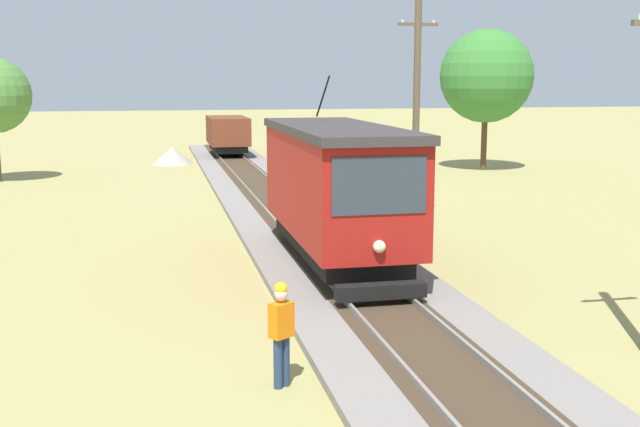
{
  "coord_description": "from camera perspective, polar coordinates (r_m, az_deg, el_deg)",
  "views": [
    {
      "loc": [
        -4.69,
        2.18,
        5.01
      ],
      "look_at": [
        -0.11,
        23.32,
        1.24
      ],
      "focal_mm": 43.35,
      "sensor_mm": 36.0,
      "label": 1
    }
  ],
  "objects": [
    {
      "name": "red_tram",
      "position": [
        20.4,
        1.2,
        1.96
      ],
      "size": [
        2.6,
        8.54,
        4.79
      ],
      "color": "maroon",
      "rests_on": "rail_right"
    },
    {
      "name": "freight_car",
      "position": [
        49.81,
        -6.83,
        5.86
      ],
      "size": [
        2.4,
        5.2,
        2.31
      ],
      "color": "brown",
      "rests_on": "rail_right"
    },
    {
      "name": "utility_pole_mid",
      "position": [
        26.92,
        7.12,
        7.63
      ],
      "size": [
        1.4,
        0.24,
        7.76
      ],
      "color": "brown",
      "rests_on": "ground"
    },
    {
      "name": "gravel_pile",
      "position": [
        46.83,
        -10.86,
        4.22
      ],
      "size": [
        2.49,
        2.49,
        1.03
      ],
      "primitive_type": "cone",
      "color": "#9E998E",
      "rests_on": "ground"
    },
    {
      "name": "track_worker",
      "position": [
        12.73,
        -2.87,
        -8.55
      ],
      "size": [
        0.45,
        0.41,
        1.78
      ],
      "rotation": [
        0.0,
        0.0,
        2.14
      ],
      "color": "navy",
      "rests_on": "ground"
    },
    {
      "name": "tree_left_far",
      "position": [
        43.87,
        12.18,
        9.88
      ],
      "size": [
        5.1,
        5.1,
        7.72
      ],
      "color": "#4C3823",
      "rests_on": "ground"
    }
  ]
}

